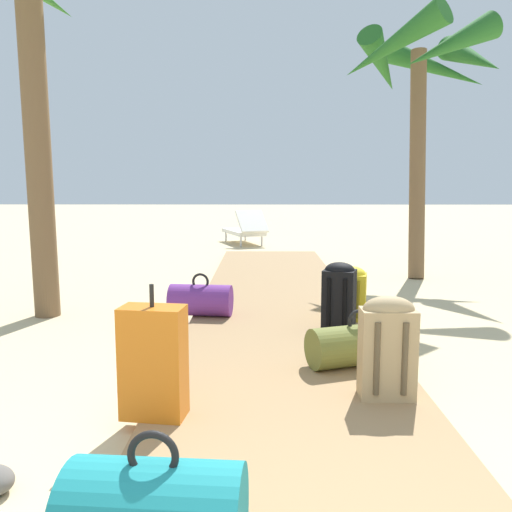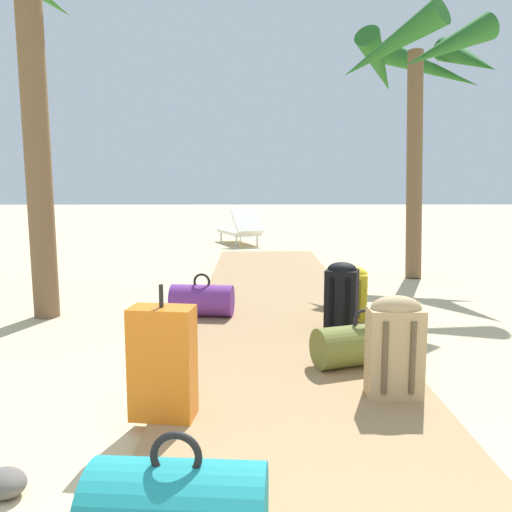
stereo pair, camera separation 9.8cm
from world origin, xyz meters
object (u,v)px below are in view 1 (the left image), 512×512
lounge_chair (245,229)px  duffel_bag_olive (358,345)px  backpack_black (339,296)px  duffel_bag_purple (201,300)px  backpack_yellow (350,291)px  palm_tree_far_right (426,73)px  backpack_tan (388,345)px  suitcase_orange (154,362)px

lounge_chair → duffel_bag_olive: bearing=-82.8°
backpack_black → duffel_bag_purple: (-1.24, 0.56, -0.16)m
duffel_bag_olive → duffel_bag_purple: bearing=132.1°
backpack_yellow → palm_tree_far_right: bearing=62.4°
duffel_bag_olive → backpack_tan: bearing=-83.3°
suitcase_orange → duffel_bag_purple: (-0.00, 2.22, -0.15)m
suitcase_orange → duffel_bag_purple: size_ratio=1.18×
duffel_bag_olive → palm_tree_far_right: palm_tree_far_right is taller
backpack_tan → duffel_bag_purple: (-1.32, 1.95, -0.17)m
suitcase_orange → backpack_black: size_ratio=1.21×
backpack_yellow → backpack_black: (-0.17, -0.44, 0.05)m
lounge_chair → suitcase_orange: bearing=-91.4°
duffel_bag_olive → backpack_tan: size_ratio=1.22×
backpack_tan → lounge_chair: size_ratio=0.37×
duffel_bag_olive → backpack_black: backpack_black is taller
suitcase_orange → duffel_bag_purple: 2.22m
suitcase_orange → palm_tree_far_right: bearing=59.6°
suitcase_orange → duffel_bag_purple: bearing=90.0°
duffel_bag_purple → backpack_tan: bearing=-55.9°
duffel_bag_olive → lounge_chair: bearing=97.2°
duffel_bag_purple → backpack_yellow: bearing=-4.8°
backpack_tan → backpack_yellow: bearing=87.2°
palm_tree_far_right → lounge_chair: palm_tree_far_right is taller
backpack_tan → lounge_chair: (-1.09, 8.72, -0.07)m
backpack_black → lounge_chair: lounge_chair is taller
duffel_bag_purple → lounge_chair: 6.77m
backpack_yellow → duffel_bag_olive: backpack_yellow is taller
duffel_bag_olive → duffel_bag_purple: 1.86m
backpack_black → lounge_chair: (-1.01, 7.32, -0.07)m
backpack_black → palm_tree_far_right: (1.61, 3.19, 2.46)m
duffel_bag_purple → lounge_chair: bearing=88.1°
backpack_black → duffel_bag_olive: bearing=-89.1°
duffel_bag_purple → palm_tree_far_right: palm_tree_far_right is taller
backpack_tan → suitcase_orange: 1.34m
suitcase_orange → backpack_black: 2.07m
duffel_bag_olive → backpack_black: 0.84m
duffel_bag_purple → duffel_bag_olive: bearing=-47.9°
palm_tree_far_right → suitcase_orange: bearing=-120.4°
palm_tree_far_right → lounge_chair: bearing=122.3°
backpack_yellow → backpack_tan: 1.83m
duffel_bag_olive → duffel_bag_purple: size_ratio=1.20×
suitcase_orange → palm_tree_far_right: palm_tree_far_right is taller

